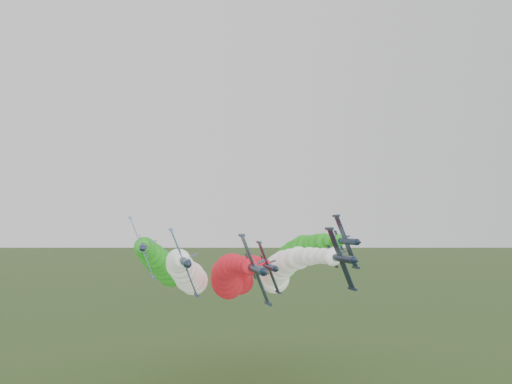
# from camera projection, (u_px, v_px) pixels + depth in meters

# --- Properties ---
(jet_lead) EXTENTS (15.75, 86.27, 20.50)m
(jet_lead) POSITION_uv_depth(u_px,v_px,m) (227.00, 278.00, 127.52)
(jet_lead) COLOR #101C30
(jet_lead) RESTS_ON ground
(jet_inner_left) EXTENTS (15.70, 86.21, 20.45)m
(jet_inner_left) POSITION_uv_depth(u_px,v_px,m) (187.00, 274.00, 129.91)
(jet_inner_left) COLOR #101C30
(jet_inner_left) RESTS_ON ground
(jet_inner_right) EXTENTS (16.15, 86.66, 20.90)m
(jet_inner_right) POSITION_uv_depth(u_px,v_px,m) (279.00, 271.00, 136.10)
(jet_inner_right) COLOR #101C30
(jet_inner_right) RESTS_ON ground
(jet_outer_left) EXTENTS (16.02, 86.54, 20.78)m
(jet_outer_left) POSITION_uv_depth(u_px,v_px,m) (163.00, 264.00, 137.37)
(jet_outer_left) COLOR #101C30
(jet_outer_left) RESTS_ON ground
(jet_outer_right) EXTENTS (16.04, 86.56, 20.80)m
(jet_outer_right) POSITION_uv_depth(u_px,v_px,m) (288.00, 260.00, 150.16)
(jet_outer_right) COLOR #101C30
(jet_outer_right) RESTS_ON ground
(jet_trail) EXTENTS (16.04, 86.56, 20.80)m
(jet_trail) POSITION_uv_depth(u_px,v_px,m) (240.00, 275.00, 152.29)
(jet_trail) COLOR #101C30
(jet_trail) RESTS_ON ground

